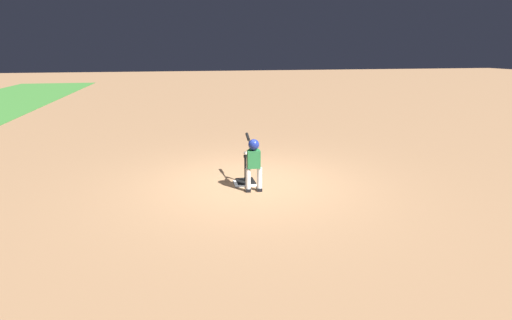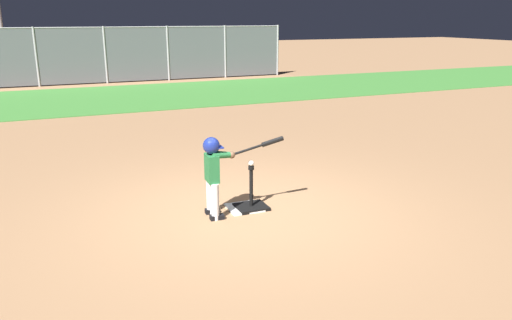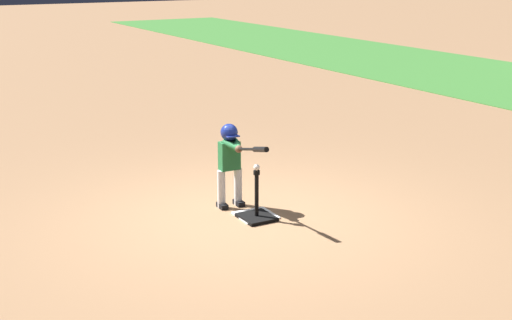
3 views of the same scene
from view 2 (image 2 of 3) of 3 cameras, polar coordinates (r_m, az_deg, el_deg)
ground_plane at (r=6.59m, az=-0.73°, el=-5.93°), size 90.00×90.00×0.00m
grass_outfield_strip at (r=16.55m, az=-14.94°, el=6.97°), size 56.00×5.66×0.02m
backstop_fence at (r=20.19m, az=-16.85°, el=11.54°), size 14.60×0.08×2.13m
home_plate at (r=6.70m, az=-1.35°, el=-5.47°), size 0.46×0.46×0.02m
batting_tee at (r=6.67m, az=-0.55°, el=-4.88°), size 0.41×0.37×0.59m
batter_child at (r=6.26m, az=-4.67°, el=-0.79°), size 1.07×0.33×1.04m
baseball at (r=6.50m, az=-0.56°, el=-0.36°), size 0.07×0.07×0.07m
bleachers_far_right at (r=22.31m, az=-12.10°, el=11.07°), size 3.87×2.53×1.36m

